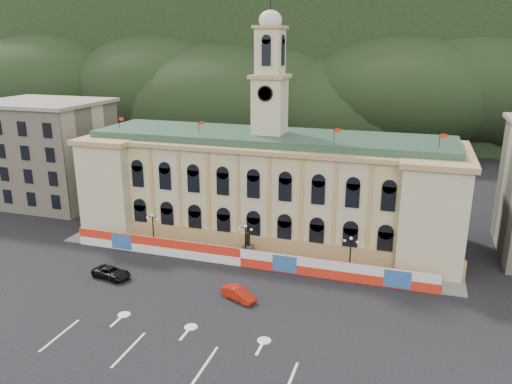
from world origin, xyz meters
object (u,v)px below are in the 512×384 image
(statue, at_px, (248,249))
(black_suv, at_px, (111,273))
(lamp_center, at_px, (246,239))
(red_sedan, at_px, (239,294))

(statue, height_order, black_suv, statue)
(lamp_center, distance_m, red_sedan, 11.09)
(lamp_center, height_order, black_suv, lamp_center)
(statue, bearing_deg, lamp_center, -90.00)
(statue, xyz_separation_m, black_suv, (-14.31, -11.26, -0.47))
(red_sedan, bearing_deg, black_suv, 112.58)
(lamp_center, distance_m, black_suv, 17.77)
(black_suv, bearing_deg, red_sedan, -81.18)
(lamp_center, xyz_separation_m, black_suv, (-14.31, -10.26, -2.36))
(lamp_center, bearing_deg, black_suv, -144.37)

